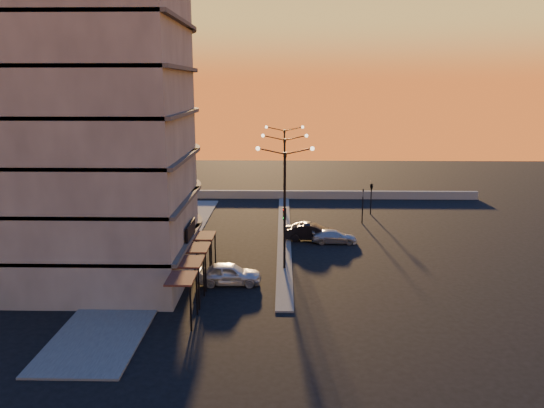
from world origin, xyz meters
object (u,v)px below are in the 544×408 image
at_px(streetlamp_mid, 284,176).
at_px(car_wagon, 334,237).
at_px(traffic_light_main, 284,224).
at_px(car_sedan, 311,232).
at_px(car_hatchback, 229,274).

relative_size(streetlamp_mid, car_wagon, 2.34).
bearing_deg(traffic_light_main, car_wagon, 43.26).
distance_m(streetlamp_mid, car_wagon, 7.33).
bearing_deg(car_sedan, car_wagon, -107.97).
height_order(traffic_light_main, car_sedan, traffic_light_main).
bearing_deg(car_hatchback, car_wagon, -40.40).
xyz_separation_m(traffic_light_main, car_hatchback, (-3.95, -6.04, -2.11)).
xyz_separation_m(streetlamp_mid, car_wagon, (4.50, -2.89, -5.00)).
bearing_deg(streetlamp_mid, car_hatchback, -106.67).
relative_size(car_hatchback, car_sedan, 0.96).
relative_size(car_sedan, car_wagon, 1.17).
height_order(traffic_light_main, car_wagon, traffic_light_main).
relative_size(streetlamp_mid, traffic_light_main, 2.24).
bearing_deg(streetlamp_mid, car_wagon, -32.74).
bearing_deg(car_wagon, car_hatchback, 141.97).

